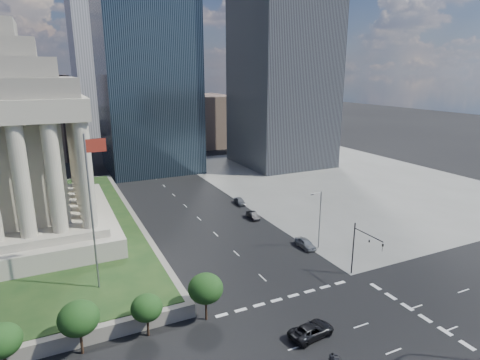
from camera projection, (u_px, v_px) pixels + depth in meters
ground at (142, 166)px, 127.83m from camera, size 500.00×500.00×0.00m
sidewalk_ne at (338, 179)px, 112.11m from camera, size 68.00×90.00×0.03m
flagpole at (92, 205)px, 49.11m from camera, size 2.52×0.24×20.00m
midrise_glass at (147, 68)px, 116.53m from camera, size 26.00×26.00×60.00m
building_filler_ne at (203, 120)px, 164.70m from camera, size 20.00×30.00×20.00m
building_filler_nw at (33, 117)px, 137.86m from camera, size 24.00×30.00×28.00m
traffic_signal_ne at (362, 245)px, 56.45m from camera, size 0.30×5.74×8.00m
street_lamp_north at (319, 217)px, 66.54m from camera, size 2.13×0.22×10.00m
pickup_truck at (312, 330)px, 45.01m from camera, size 5.83×3.26×1.54m
parked_sedan_near at (305, 243)px, 67.85m from camera, size 2.03×4.72×1.59m
parked_sedan_mid at (253, 215)px, 81.47m from camera, size 1.78×4.26×1.37m
parked_sedan_far at (240, 201)px, 90.41m from camera, size 2.29×4.52×1.47m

